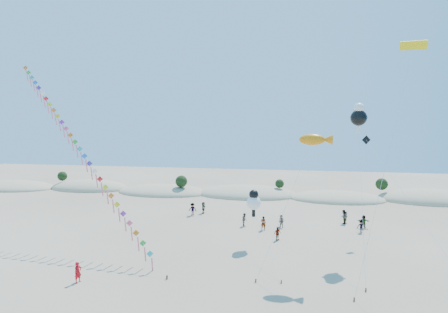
% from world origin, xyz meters
% --- Properties ---
extents(dune_ridge, '(145.30, 11.49, 5.57)m').
position_xyz_m(dune_ridge, '(1.06, 45.14, 0.11)').
color(dune_ridge, tan).
rests_on(dune_ridge, ground).
extents(kite_train, '(26.61, 17.61, 21.98)m').
position_xyz_m(kite_train, '(-16.90, 16.91, 11.23)').
color(kite_train, '#3F2D1E').
rests_on(kite_train, ground).
extents(fish_kite, '(6.72, 5.79, 12.67)m').
position_xyz_m(fish_kite, '(9.92, 13.51, 12.10)').
color(fish_kite, '#3F2D1E').
rests_on(fish_kite, ground).
extents(cartoon_kite_low, '(4.10, 10.21, 6.29)m').
position_xyz_m(cartoon_kite_low, '(3.70, 17.87, 5.01)').
color(cartoon_kite_low, '#3F2D1E').
rests_on(cartoon_kite_low, ground).
extents(cartoon_kite_high, '(2.04, 12.43, 15.79)m').
position_xyz_m(cartoon_kite_high, '(14.81, 19.58, 14.38)').
color(cartoon_kite_high, '#3F2D1E').
rests_on(cartoon_kite_high, ground).
extents(parafoil_kite, '(7.50, 10.03, 21.41)m').
position_xyz_m(parafoil_kite, '(18.72, 15.57, 20.60)').
color(parafoil_kite, '#3F2D1E').
rests_on(parafoil_kite, ground).
extents(dark_kite, '(6.69, 12.66, 12.10)m').
position_xyz_m(dark_kite, '(18.23, 21.30, 8.57)').
color(dark_kite, '#3F2D1E').
rests_on(dark_kite, ground).
extents(flyer_foreground, '(0.66, 0.78, 1.81)m').
position_xyz_m(flyer_foreground, '(-10.39, 5.75, 0.90)').
color(flyer_foreground, '#B90E16').
rests_on(flyer_foreground, ground).
extents(beachgoers, '(24.80, 11.92, 1.86)m').
position_xyz_m(beachgoers, '(7.02, 27.02, 0.86)').
color(beachgoers, slate).
rests_on(beachgoers, ground).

